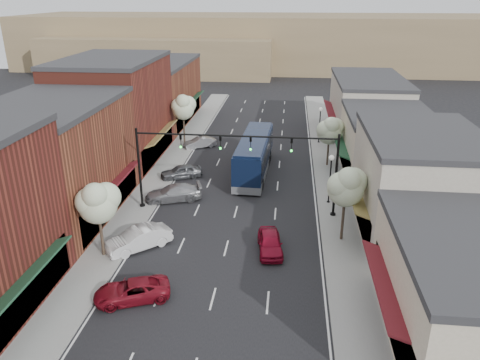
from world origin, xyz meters
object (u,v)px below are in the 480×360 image
(red_hatchback, at_px, (270,243))
(parked_car_c, at_px, (173,193))
(parked_car_b, at_px, (138,239))
(lamp_post_far, at_px, (320,119))
(parked_car_e, at_px, (200,142))
(lamp_post_near, at_px, (331,171))
(tree_right_near, at_px, (347,185))
(tree_left_far, at_px, (183,107))
(signal_mast_left, at_px, (167,157))
(parked_car_a, at_px, (132,291))
(signal_mast_right, at_px, (306,162))
(tree_left_near, at_px, (98,201))
(coach_bus, at_px, (254,155))
(parked_car_d, at_px, (181,172))
(tree_right_far, at_px, (330,130))

(red_hatchback, xyz_separation_m, parked_car_c, (-8.84, 7.82, 0.02))
(parked_car_b, bearing_deg, lamp_post_far, 110.17)
(red_hatchback, relative_size, parked_car_e, 1.07)
(lamp_post_near, bearing_deg, tree_right_near, -85.23)
(tree_left_far, relative_size, lamp_post_near, 1.38)
(signal_mast_left, xyz_separation_m, parked_car_a, (0.87, -12.57, -4.00))
(signal_mast_right, distance_m, tree_left_near, 16.05)
(lamp_post_far, xyz_separation_m, coach_bus, (-7.00, -10.76, -1.05))
(signal_mast_right, bearing_deg, tree_left_near, -149.86)
(red_hatchback, bearing_deg, coach_bus, 91.33)
(signal_mast_right, distance_m, parked_car_a, 16.78)
(coach_bus, height_order, red_hatchback, coach_bus)
(signal_mast_right, relative_size, parked_car_d, 2.03)
(signal_mast_right, height_order, tree_right_far, signal_mast_right)
(tree_left_far, height_order, red_hatchback, tree_left_far)
(parked_car_c, bearing_deg, tree_right_far, 107.27)
(signal_mast_left, xyz_separation_m, tree_left_near, (-2.63, -8.05, -0.40))
(tree_right_far, relative_size, coach_bus, 0.44)
(tree_right_near, bearing_deg, coach_bus, 119.58)
(parked_car_a, bearing_deg, parked_car_d, 162.83)
(signal_mast_left, distance_m, parked_car_c, 4.27)
(parked_car_d, bearing_deg, red_hatchback, 10.65)
(signal_mast_left, xyz_separation_m, parked_car_c, (-0.09, 1.72, -3.91))
(parked_car_d, height_order, parked_car_e, parked_car_d)
(tree_right_far, relative_size, parked_car_c, 1.10)
(tree_right_near, bearing_deg, parked_car_c, 157.65)
(tree_right_near, distance_m, parked_car_c, 15.65)
(tree_right_near, xyz_separation_m, tree_right_far, (0.00, 16.00, -0.46))
(lamp_post_far, relative_size, parked_car_b, 0.94)
(lamp_post_near, bearing_deg, coach_bus, 136.09)
(tree_right_far, relative_size, parked_car_d, 1.34)
(tree_right_far, xyz_separation_m, parked_car_a, (-13.10, -24.51, -3.37))
(tree_right_near, relative_size, parked_car_b, 1.26)
(tree_right_far, distance_m, lamp_post_far, 8.13)
(lamp_post_near, distance_m, parked_car_c, 13.72)
(tree_right_far, bearing_deg, parked_car_c, -143.97)
(signal_mast_right, xyz_separation_m, parked_car_a, (-10.37, -12.57, -4.00))
(signal_mast_right, xyz_separation_m, signal_mast_left, (-11.24, 0.00, 0.00))
(parked_car_d, bearing_deg, lamp_post_near, 47.32)
(signal_mast_left, distance_m, tree_left_near, 8.48)
(coach_bus, bearing_deg, signal_mast_right, -60.12)
(parked_car_c, bearing_deg, red_hatchback, 29.77)
(red_hatchback, height_order, parked_car_e, red_hatchback)
(signal_mast_right, distance_m, lamp_post_near, 3.69)
(red_hatchback, bearing_deg, parked_car_b, 176.29)
(lamp_post_far, bearing_deg, signal_mast_right, -96.22)
(tree_right_far, bearing_deg, parked_car_a, -118.12)
(coach_bus, xyz_separation_m, parked_car_d, (-7.00, -2.23, -1.26))
(parked_car_d, bearing_deg, parked_car_c, -19.49)
(signal_mast_right, xyz_separation_m, tree_left_far, (-13.87, 17.95, -0.02))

